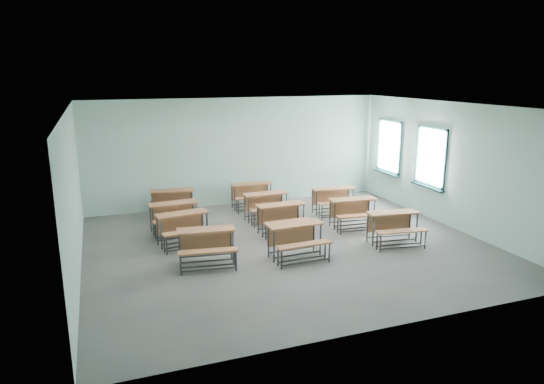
{
  "coord_description": "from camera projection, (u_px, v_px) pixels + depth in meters",
  "views": [
    {
      "loc": [
        -3.99,
        -9.86,
        3.92
      ],
      "look_at": [
        0.04,
        1.2,
        1.0
      ],
      "focal_mm": 32.0,
      "sensor_mm": 36.0,
      "label": 1
    }
  ],
  "objects": [
    {
      "name": "desk_unit_r3c0",
      "position": [
        172.0,
        199.0,
        13.38
      ],
      "size": [
        1.27,
        0.91,
        0.75
      ],
      "rotation": [
        0.0,
        0.0,
        -0.1
      ],
      "color": "#9E5E39",
      "rests_on": "ground"
    },
    {
      "name": "desk_unit_r3c1",
      "position": [
        252.0,
        192.0,
        14.19
      ],
      "size": [
        1.22,
        0.84,
        0.75
      ],
      "rotation": [
        0.0,
        0.0,
        -0.03
      ],
      "color": "#9E5E39",
      "rests_on": "ground"
    },
    {
      "name": "desk_unit_r1c1",
      "position": [
        283.0,
        215.0,
        11.95
      ],
      "size": [
        1.22,
        0.84,
        0.75
      ],
      "rotation": [
        0.0,
        0.0,
        0.03
      ],
      "color": "#9E5E39",
      "rests_on": "ground"
    },
    {
      "name": "desk_unit_r0c2",
      "position": [
        394.0,
        223.0,
        11.27
      ],
      "size": [
        1.29,
        0.95,
        0.75
      ],
      "rotation": [
        0.0,
        0.0,
        -0.13
      ],
      "color": "#9E5E39",
      "rests_on": "ground"
    },
    {
      "name": "desk_unit_r2c2",
      "position": [
        334.0,
        197.0,
        13.63
      ],
      "size": [
        1.26,
        0.89,
        0.75
      ],
      "rotation": [
        0.0,
        0.0,
        -0.08
      ],
      "color": "#9E5E39",
      "rests_on": "ground"
    },
    {
      "name": "desk_unit_r0c1",
      "position": [
        297.0,
        236.0,
        10.39
      ],
      "size": [
        1.22,
        0.84,
        0.75
      ],
      "rotation": [
        0.0,
        0.0,
        0.03
      ],
      "color": "#9E5E39",
      "rests_on": "ground"
    },
    {
      "name": "desk_unit_r1c2",
      "position": [
        354.0,
        209.0,
        12.44
      ],
      "size": [
        1.27,
        0.91,
        0.75
      ],
      "rotation": [
        0.0,
        0.0,
        -0.1
      ],
      "color": "#9E5E39",
      "rests_on": "ground"
    },
    {
      "name": "desk_unit_r2c1",
      "position": [
        267.0,
        203.0,
        13.04
      ],
      "size": [
        1.23,
        0.86,
        0.75
      ],
      "rotation": [
        0.0,
        0.0,
        0.05
      ],
      "color": "#9E5E39",
      "rests_on": "ground"
    },
    {
      "name": "desk_unit_r2c0",
      "position": [
        175.0,
        213.0,
        12.07
      ],
      "size": [
        1.25,
        0.89,
        0.75
      ],
      "rotation": [
        0.0,
        0.0,
        0.08
      ],
      "color": "#9E5E39",
      "rests_on": "ground"
    },
    {
      "name": "room",
      "position": [
        291.0,
        178.0,
        10.93
      ],
      "size": [
        9.04,
        8.04,
        3.24
      ],
      "color": "slate",
      "rests_on": "ground"
    },
    {
      "name": "desk_unit_r0c0",
      "position": [
        206.0,
        242.0,
        10.03
      ],
      "size": [
        1.3,
        0.96,
        0.75
      ],
      "rotation": [
        0.0,
        0.0,
        -0.14
      ],
      "color": "#9E5E39",
      "rests_on": "ground"
    },
    {
      "name": "desk_unit_r1c0",
      "position": [
        184.0,
        224.0,
        11.2
      ],
      "size": [
        1.3,
        0.96,
        0.75
      ],
      "rotation": [
        0.0,
        0.0,
        0.14
      ],
      "color": "#9E5E39",
      "rests_on": "ground"
    }
  ]
}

